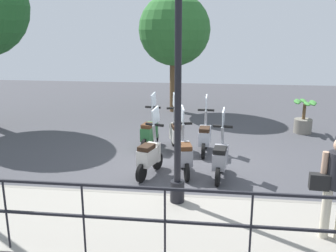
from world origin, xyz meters
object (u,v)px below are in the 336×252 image
scooter_near_2 (150,155)px  scooter_far_2 (150,132)px  scooter_near_1 (184,154)px  scooter_near_0 (220,158)px  tree_distant (175,30)px  scooter_far_1 (176,133)px  pedestrian_with_bag (336,181)px  potted_palm (303,119)px  scooter_far_0 (205,136)px  lamp_post_near (178,94)px

scooter_near_2 → scooter_far_2: 1.93m
scooter_near_1 → scooter_near_2: 0.79m
scooter_near_0 → scooter_near_2: same height
tree_distant → scooter_near_0: tree_distant is taller
scooter_near_1 → scooter_far_1: (1.69, 0.36, 0.00)m
scooter_near_0 → pedestrian_with_bag: bearing=-139.8°
potted_palm → scooter_near_2: 5.94m
scooter_near_1 → scooter_far_0: 1.59m
tree_distant → scooter_near_2: tree_distant is taller
tree_distant → scooter_far_2: tree_distant is taller
scooter_near_0 → scooter_near_2: 1.58m
scooter_near_2 → lamp_post_near: bearing=-136.2°
scooter_near_2 → scooter_far_1: bearing=4.5°
scooter_far_2 → scooter_far_0: bearing=-86.8°
scooter_near_2 → scooter_far_1: (1.87, -0.41, 0.00)m
scooter_near_0 → scooter_far_1: (1.85, 1.17, 0.00)m
scooter_far_2 → potted_palm: bearing=-53.2°
potted_palm → scooter_near_2: scooter_near_2 is taller
scooter_near_0 → scooter_far_2: 2.68m
potted_palm → scooter_near_2: size_ratio=0.69×
scooter_near_0 → potted_palm: bearing=-25.8°
lamp_post_near → scooter_near_1: lamp_post_near is taller
lamp_post_near → scooter_near_0: bearing=-27.2°
lamp_post_near → scooter_far_2: lamp_post_near is taller
scooter_near_1 → scooter_far_0: size_ratio=1.00×
lamp_post_near → scooter_far_1: (3.41, 0.37, -1.68)m
scooter_far_0 → scooter_far_2: 1.53m
scooter_near_0 → scooter_near_1: same height
pedestrian_with_bag → potted_palm: (6.64, -1.04, -0.63)m
scooter_near_0 → scooter_far_0: bearing=20.2°
scooter_near_1 → pedestrian_with_bag: bearing=-150.5°
pedestrian_with_bag → scooter_far_2: 5.68m
tree_distant → scooter_near_0: bearing=-165.6°
lamp_post_near → scooter_far_2: size_ratio=2.94×
tree_distant → scooter_near_2: 7.37m
lamp_post_near → pedestrian_with_bag: 2.83m
tree_distant → scooter_far_1: size_ratio=2.98×
tree_distant → scooter_far_0: (-5.16, -1.37, -2.69)m
tree_distant → scooter_near_0: size_ratio=2.98×
tree_distant → scooter_far_0: tree_distant is taller
lamp_post_near → scooter_near_0: size_ratio=2.94×
scooter_near_2 → scooter_far_0: (1.70, -1.19, 0.00)m
scooter_far_1 → scooter_far_0: bearing=-117.1°
potted_palm → scooter_near_0: size_ratio=0.69×
tree_distant → potted_palm: bearing=-121.5°
lamp_post_near → scooter_far_0: size_ratio=2.94×
pedestrian_with_bag → scooter_near_2: (2.50, 3.22, -0.60)m
pedestrian_with_bag → scooter_near_0: bearing=37.4°
pedestrian_with_bag → scooter_far_0: bearing=30.1°
scooter_near_0 → scooter_far_0: (1.68, 0.39, 0.00)m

